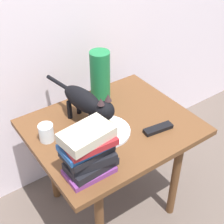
# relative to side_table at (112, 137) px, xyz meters

# --- Properties ---
(ground_plane) EXTENTS (6.00, 6.00, 0.00)m
(ground_plane) POSITION_rel_side_table_xyz_m (0.00, 0.00, -0.53)
(ground_plane) COLOR brown
(back_panel) EXTENTS (4.00, 0.04, 2.20)m
(back_panel) POSITION_rel_side_table_xyz_m (0.00, 0.45, 0.57)
(back_panel) COLOR silver
(back_panel) RESTS_ON ground
(side_table) EXTENTS (0.80, 0.66, 0.61)m
(side_table) POSITION_rel_side_table_xyz_m (0.00, 0.00, 0.00)
(side_table) COLOR brown
(side_table) RESTS_ON ground
(plate) EXTENTS (0.24, 0.24, 0.01)m
(plate) POSITION_rel_side_table_xyz_m (-0.06, -0.03, 0.09)
(plate) COLOR silver
(plate) RESTS_ON side_table
(bread_roll) EXTENTS (0.09, 0.10, 0.05)m
(bread_roll) POSITION_rel_side_table_xyz_m (-0.05, -0.03, 0.12)
(bread_roll) COLOR #E0BC7A
(bread_roll) RESTS_ON plate
(cat) EXTENTS (0.14, 0.48, 0.23)m
(cat) POSITION_rel_side_table_xyz_m (-0.09, 0.07, 0.22)
(cat) COLOR black
(cat) RESTS_ON side_table
(book_stack) EXTENTS (0.23, 0.16, 0.23)m
(book_stack) POSITION_rel_side_table_xyz_m (-0.26, -0.20, 0.20)
(book_stack) COLOR #72337A
(book_stack) RESTS_ON side_table
(green_vase) EXTENTS (0.11, 0.11, 0.28)m
(green_vase) POSITION_rel_side_table_xyz_m (0.08, 0.22, 0.22)
(green_vase) COLOR #196B38
(green_vase) RESTS_ON side_table
(candle_jar) EXTENTS (0.07, 0.07, 0.08)m
(candle_jar) POSITION_rel_side_table_xyz_m (-0.31, 0.09, 0.12)
(candle_jar) COLOR silver
(candle_jar) RESTS_ON side_table
(tv_remote) EXTENTS (0.15, 0.06, 0.02)m
(tv_remote) POSITION_rel_side_table_xyz_m (0.16, -0.16, 0.09)
(tv_remote) COLOR black
(tv_remote) RESTS_ON side_table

